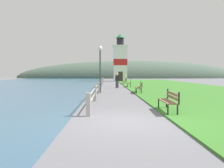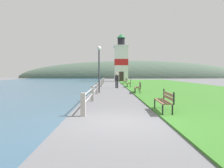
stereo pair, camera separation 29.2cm
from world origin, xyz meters
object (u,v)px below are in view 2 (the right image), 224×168
at_px(park_bench_midway, 138,87).
at_px(park_bench_by_lighthouse, 125,81).
at_px(park_bench_far, 130,83).
at_px(lamp_post, 99,61).
at_px(person_strolling, 117,80).
at_px(lighthouse, 121,61).
at_px(park_bench_near, 165,100).

relative_size(park_bench_midway, park_bench_by_lighthouse, 1.11).
relative_size(park_bench_far, lamp_post, 0.43).
height_order(park_bench_midway, lamp_post, lamp_post).
xyz_separation_m(person_strolling, lamp_post, (-1.71, -6.05, 1.83)).
bearing_deg(person_strolling, lighthouse, -4.13).
relative_size(park_bench_near, person_strolling, 1.14).
bearing_deg(lamp_post, person_strolling, 74.20).
relative_size(park_bench_by_lighthouse, lighthouse, 0.18).
height_order(park_bench_near, park_bench_midway, same).
distance_m(park_bench_far, person_strolling, 2.24).
distance_m(park_bench_near, park_bench_midway, 9.00).
height_order(park_bench_by_lighthouse, person_strolling, person_strolling).
distance_m(park_bench_near, park_bench_far, 16.90).
distance_m(park_bench_far, lighthouse, 20.18).
xyz_separation_m(park_bench_midway, park_bench_far, (-0.01, 7.91, -0.00)).
relative_size(park_bench_near, lighthouse, 0.19).
xyz_separation_m(park_bench_near, park_bench_far, (0.07, 16.90, -0.00)).
xyz_separation_m(park_bench_near, park_bench_midway, (0.07, 9.00, 0.00)).
relative_size(person_strolling, lamp_post, 0.42).
distance_m(park_bench_far, park_bench_by_lighthouse, 7.42).
bearing_deg(person_strolling, lamp_post, 164.46).
bearing_deg(lighthouse, park_bench_near, -90.21).
bearing_deg(lighthouse, lamp_post, -96.98).
bearing_deg(lamp_post, park_bench_far, 66.58).
height_order(park_bench_far, lamp_post, lamp_post).
height_order(park_bench_by_lighthouse, lighthouse, lighthouse).
bearing_deg(park_bench_midway, park_bench_near, 94.93).
bearing_deg(park_bench_midway, lamp_post, 0.10).
bearing_deg(lighthouse, park_bench_midway, -90.12).
height_order(park_bench_near, park_bench_by_lighthouse, same).
xyz_separation_m(park_bench_far, park_bench_by_lighthouse, (0.07, 7.42, 0.00)).
bearing_deg(park_bench_near, person_strolling, -81.94).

